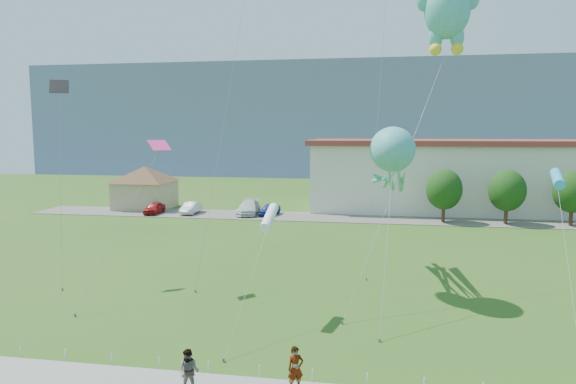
# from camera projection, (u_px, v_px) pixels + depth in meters

# --- Properties ---
(ground) EXTENTS (160.00, 160.00, 0.00)m
(ground) POSITION_uv_depth(u_px,v_px,m) (292.00, 364.00, 20.38)
(ground) COLOR #2D5618
(ground) RESTS_ON ground
(parking_strip) EXTENTS (70.00, 6.00, 0.06)m
(parking_strip) POSITION_uv_depth(u_px,v_px,m) (345.00, 218.00, 54.63)
(parking_strip) COLOR #59544C
(parking_strip) RESTS_ON ground
(hill_ridge) EXTENTS (160.00, 50.00, 25.00)m
(hill_ridge) POSITION_uv_depth(u_px,v_px,m) (364.00, 119.00, 136.37)
(hill_ridge) COLOR slate
(hill_ridge) RESTS_ON ground
(pavilion) EXTENTS (9.20, 9.20, 5.00)m
(pavilion) POSITION_uv_depth(u_px,v_px,m) (145.00, 183.00, 61.23)
(pavilion) COLOR tan
(pavilion) RESTS_ON ground
(rope_fence) EXTENTS (26.05, 0.05, 0.50)m
(rope_fence) POSITION_uv_depth(u_px,v_px,m) (286.00, 373.00, 19.08)
(rope_fence) COLOR white
(rope_fence) RESTS_ON ground
(tree_near) EXTENTS (3.60, 3.60, 5.47)m
(tree_near) POSITION_uv_depth(u_px,v_px,m) (444.00, 189.00, 51.59)
(tree_near) COLOR #3F2B19
(tree_near) RESTS_ON ground
(tree_mid) EXTENTS (3.60, 3.60, 5.47)m
(tree_mid) POSITION_uv_depth(u_px,v_px,m) (507.00, 191.00, 50.58)
(tree_mid) COLOR #3F2B19
(tree_mid) RESTS_ON ground
(tree_far) EXTENTS (3.60, 3.60, 5.47)m
(tree_far) POSITION_uv_depth(u_px,v_px,m) (573.00, 192.00, 49.58)
(tree_far) COLOR #3F2B19
(tree_far) RESTS_ON ground
(pedestrian_left) EXTENTS (0.69, 0.59, 1.59)m
(pedestrian_left) POSITION_uv_depth(u_px,v_px,m) (296.00, 369.00, 18.05)
(pedestrian_left) COLOR gray
(pedestrian_left) RESTS_ON sidewalk
(pedestrian_right) EXTENTS (0.79, 0.64, 1.57)m
(pedestrian_right) POSITION_uv_depth(u_px,v_px,m) (189.00, 371.00, 17.86)
(pedestrian_right) COLOR gray
(pedestrian_right) RESTS_ON sidewalk
(parked_car_red) EXTENTS (1.58, 3.70, 1.24)m
(parked_car_red) POSITION_uv_depth(u_px,v_px,m) (154.00, 208.00, 57.20)
(parked_car_red) COLOR #A51414
(parked_car_red) RESTS_ON parking_strip
(parked_car_silver) EXTENTS (1.46, 3.94, 1.29)m
(parked_car_silver) POSITION_uv_depth(u_px,v_px,m) (191.00, 208.00, 57.28)
(parked_car_silver) COLOR silver
(parked_car_silver) RESTS_ON parking_strip
(parked_car_white) EXTENTS (2.52, 5.37, 1.52)m
(parked_car_white) POSITION_uv_depth(u_px,v_px,m) (249.00, 208.00, 56.67)
(parked_car_white) COLOR silver
(parked_car_white) RESTS_ON parking_strip
(parked_car_blue) EXTENTS (2.06, 3.95, 1.28)m
(parked_car_blue) POSITION_uv_depth(u_px,v_px,m) (270.00, 209.00, 56.16)
(parked_car_blue) COLOR navy
(parked_car_blue) RESTS_ON parking_strip
(octopus_kite) EXTENTS (2.48, 13.76, 9.46)m
(octopus_kite) POSITION_uv_depth(u_px,v_px,m) (391.00, 163.00, 29.50)
(octopus_kite) COLOR teal
(octopus_kite) RESTS_ON ground
(teddy_bear_kite) EXTENTS (7.62, 11.86, 20.05)m
(teddy_bear_kite) POSITION_uv_depth(u_px,v_px,m) (448.00, 3.00, 31.99)
(teddy_bear_kite) COLOR teal
(teddy_bear_kite) RESTS_ON ground
(small_kite_pink) EXTENTS (2.97, 6.29, 8.83)m
(small_kite_pink) POSITION_uv_depth(u_px,v_px,m) (152.00, 161.00, 29.29)
(small_kite_pink) COLOR #F63682
(small_kite_pink) RESTS_ON ground
(small_kite_white) EXTENTS (1.07, 6.62, 5.44)m
(small_kite_white) POSITION_uv_depth(u_px,v_px,m) (269.00, 218.00, 25.14)
(small_kite_white) COLOR white
(small_kite_white) RESTS_ON ground
(small_kite_black) EXTENTS (2.10, 3.53, 12.36)m
(small_kite_black) POSITION_uv_depth(u_px,v_px,m) (60.00, 108.00, 31.18)
(small_kite_black) COLOR black
(small_kite_black) RESTS_ON ground
(small_kite_cyan) EXTENTS (1.28, 8.23, 7.34)m
(small_kite_cyan) POSITION_uv_depth(u_px,v_px,m) (558.00, 180.00, 24.98)
(small_kite_cyan) COLOR #2FA5D7
(small_kite_cyan) RESTS_ON ground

